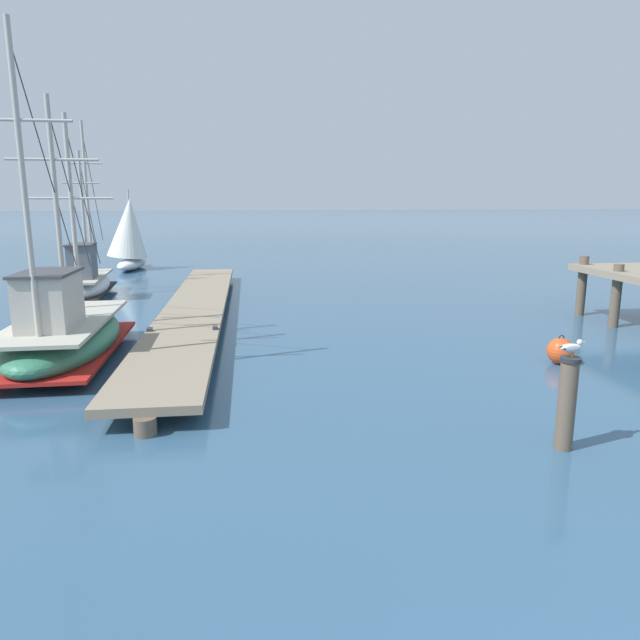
# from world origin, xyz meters

# --- Properties ---
(floating_dock) EXTENTS (2.82, 18.73, 0.53)m
(floating_dock) POSITION_xyz_m (-4.30, 16.75, 0.36)
(floating_dock) COLOR gray
(floating_dock) RESTS_ON ground
(fishing_boat_0) EXTENTS (2.40, 6.85, 6.89)m
(fishing_boat_0) POSITION_xyz_m (-7.12, 12.32, 0.67)
(fishing_boat_0) COLOR #337556
(fishing_boat_0) RESTS_ON ground
(fishing_boat_1) EXTENTS (1.59, 6.78, 6.59)m
(fishing_boat_1) POSITION_xyz_m (-8.45, 21.46, 0.65)
(fishing_boat_1) COLOR silver
(fishing_boat_1) RESTS_ON ground
(mooring_piling) EXTENTS (0.30, 0.30, 1.41)m
(mooring_piling) POSITION_xyz_m (1.37, 5.95, 0.74)
(mooring_piling) COLOR brown
(mooring_piling) RESTS_ON ground
(perched_seagull) EXTENTS (0.38, 0.15, 0.27)m
(perched_seagull) POSITION_xyz_m (1.37, 5.95, 1.56)
(perched_seagull) COLOR gold
(perched_seagull) RESTS_ON mooring_piling
(mooring_buoy) EXTENTS (0.60, 0.60, 0.67)m
(mooring_buoy) POSITION_xyz_m (3.94, 10.10, 0.30)
(mooring_buoy) COLOR #E04C1E
(mooring_buoy) RESTS_ON ground
(distant_sailboat) EXTENTS (2.58, 4.19, 4.16)m
(distant_sailboat) POSITION_xyz_m (-8.06, 30.38, 1.87)
(distant_sailboat) COLOR silver
(distant_sailboat) RESTS_ON ground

